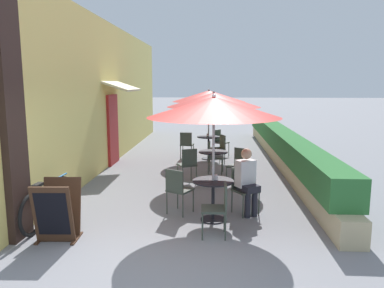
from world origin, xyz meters
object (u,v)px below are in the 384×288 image
object	(u,v)px
patio_table_far	(208,143)
coffee_cup_far	(208,135)
seated_patron_near_left	(247,179)
cafe_chair_near_right	(178,187)
patio_umbrella_mid	(214,100)
cafe_chair_mid_left	(213,155)
cafe_chair_near_back	(219,205)
menu_board	(58,211)
cafe_chair_near_left	(243,186)
patio_umbrella_far	(209,96)
cafe_chair_mid_right	(188,163)
cafe_chair_far_left	(219,146)
patio_table_mid	(213,160)
bicycle_leaning	(48,203)
patio_umbrella_near	(214,107)
cafe_chair_mid_back	(239,163)
patio_table_near	(213,192)
cafe_chair_far_right	(220,140)
coffee_cup_near	(216,177)
cafe_chair_far_back	(187,143)

from	to	relation	value
patio_table_far	coffee_cup_far	bearing A→B (deg)	111.72
seated_patron_near_left	cafe_chair_near_right	bearing A→B (deg)	-28.41
patio_umbrella_mid	cafe_chair_mid_left	xyz separation A→B (m)	(-0.01, 0.71, -1.51)
cafe_chair_near_back	menu_board	world-z (taller)	menu_board
cafe_chair_near_left	patio_umbrella_far	world-z (taller)	patio_umbrella_far
cafe_chair_near_left	cafe_chair_mid_left	distance (m)	3.18
cafe_chair_mid_right	patio_table_far	xyz separation A→B (m)	(0.45, 3.04, 0.00)
cafe_chair_far_left	menu_board	xyz separation A→B (m)	(-2.58, -5.87, -0.05)
patio_table_mid	menu_board	world-z (taller)	menu_board
cafe_chair_near_left	seated_patron_near_left	world-z (taller)	seated_patron_near_left
cafe_chair_mid_right	bicycle_leaning	xyz separation A→B (m)	(-2.24, -2.81, -0.15)
patio_umbrella_near	patio_umbrella_far	size ratio (longest dim) A/B	1.00
coffee_cup_far	bicycle_leaning	bearing A→B (deg)	-114.23
cafe_chair_near_right	cafe_chair_mid_back	xyz separation A→B (m)	(1.26, 2.22, 0.00)
cafe_chair_near_left	menu_board	world-z (taller)	menu_board
patio_table_mid	menu_board	bearing A→B (deg)	-122.17
patio_umbrella_near	seated_patron_near_left	bearing A→B (deg)	28.49
patio_umbrella_far	cafe_chair_far_left	xyz separation A→B (m)	(0.34, -0.62, -1.51)
cafe_chair_near_back	patio_table_near	bearing A→B (deg)	6.16
cafe_chair_near_back	patio_umbrella_mid	xyz separation A→B (m)	(-0.11, 3.55, 1.51)
patio_table_near	coffee_cup_far	distance (m)	5.59
seated_patron_near_left	patio_table_mid	bearing A→B (deg)	-107.05
cafe_chair_mid_back	coffee_cup_far	xyz separation A→B (m)	(-0.82, 3.09, 0.26)
cafe_chair_near_right	cafe_chair_mid_left	size ratio (longest dim) A/B	1.00
cafe_chair_mid_left	bicycle_leaning	xyz separation A→B (m)	(-2.85, -3.89, -0.15)
patio_table_near	bicycle_leaning	world-z (taller)	bicycle_leaning
patio_table_mid	cafe_chair_mid_left	xyz separation A→B (m)	(-0.01, 0.71, -0.00)
cafe_chair_near_right	cafe_chair_mid_left	distance (m)	3.34
menu_board	cafe_chair_far_right	bearing A→B (deg)	66.80
patio_table_mid	patio_umbrella_far	size ratio (longest dim) A/B	0.32
coffee_cup_near	menu_board	distance (m)	2.69
cafe_chair_near_back	cafe_chair_mid_left	size ratio (longest dim) A/B	1.00
cafe_chair_mid_back	patio_umbrella_mid	bearing A→B (deg)	6.16
patio_umbrella_near	cafe_chair_mid_left	world-z (taller)	patio_umbrella_near
cafe_chair_mid_right	coffee_cup_far	xyz separation A→B (m)	(0.42, 3.11, 0.26)
cafe_chair_far_left	bicycle_leaning	xyz separation A→B (m)	(-3.03, -5.22, -0.15)
cafe_chair_far_back	bicycle_leaning	bearing A→B (deg)	-101.41
patio_table_near	cafe_chair_far_left	xyz separation A→B (m)	(0.16, 4.89, -0.00)
seated_patron_near_left	bicycle_leaning	bearing A→B (deg)	-20.52
cafe_chair_near_back	patio_table_far	xyz separation A→B (m)	(-0.28, 6.22, 0.00)
patio_umbrella_mid	bicycle_leaning	xyz separation A→B (m)	(-2.86, -3.17, -1.66)
cafe_chair_far_left	cafe_chair_mid_back	bearing A→B (deg)	167.72
bicycle_leaning	coffee_cup_far	bearing A→B (deg)	69.27
cafe_chair_near_left	patio_table_mid	xyz separation A→B (m)	(-0.58, 2.41, 0.00)
cafe_chair_far_right	cafe_chair_far_back	size ratio (longest dim) A/B	1.00
coffee_cup_far	cafe_chair_far_left	bearing A→B (deg)	-61.74
patio_umbrella_near	cafe_chair_near_back	size ratio (longest dim) A/B	2.66
cafe_chair_far_left	menu_board	world-z (taller)	menu_board
patio_table_near	patio_umbrella_near	size ratio (longest dim) A/B	0.32
coffee_cup_near	patio_umbrella_near	bearing A→B (deg)	-130.26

